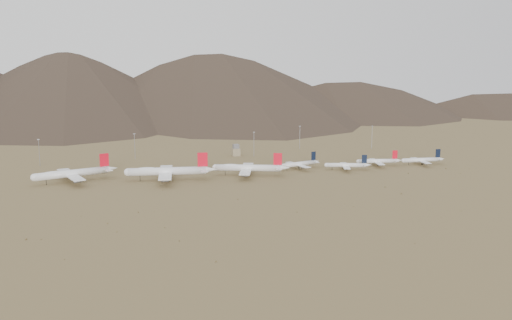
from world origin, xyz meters
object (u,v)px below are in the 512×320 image
object	(u,v)px
narrowbody_b	(347,165)
control_tower	(236,151)
widebody_east	(248,168)
narrowbody_a	(300,164)
widebody_centre	(168,171)
widebody_west	(72,173)

from	to	relation	value
narrowbody_b	control_tower	bearing A→B (deg)	146.11
widebody_east	narrowbody_a	bearing A→B (deg)	34.59
widebody_centre	narrowbody_a	xyz separation A→B (m)	(122.68, 13.44, -3.11)
narrowbody_a	widebody_east	bearing A→B (deg)	179.40
narrowbody_a	widebody_centre	bearing A→B (deg)	170.60
widebody_west	widebody_east	distance (m)	146.91
widebody_west	narrowbody_b	bearing A→B (deg)	-20.73
widebody_east	widebody_west	bearing A→B (deg)	-167.17
narrowbody_a	narrowbody_b	world-z (taller)	narrowbody_a
widebody_centre	widebody_east	xyz separation A→B (m)	(69.67, -0.81, -0.98)
narrowbody_a	control_tower	size ratio (longest dim) A/B	3.65
widebody_west	widebody_centre	distance (m)	77.97
narrowbody_b	narrowbody_a	bearing A→B (deg)	175.11
widebody_centre	widebody_east	size ratio (longest dim) A/B	1.18
widebody_east	narrowbody_b	distance (m)	93.07
widebody_east	narrowbody_b	size ratio (longest dim) A/B	1.56
widebody_west	narrowbody_a	world-z (taller)	widebody_west
widebody_west	widebody_centre	size ratio (longest dim) A/B	0.91
control_tower	narrowbody_b	bearing A→B (deg)	-51.70
widebody_west	narrowbody_b	distance (m)	239.73
narrowbody_b	widebody_east	bearing A→B (deg)	-163.72
narrowbody_b	control_tower	world-z (taller)	narrowbody_b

